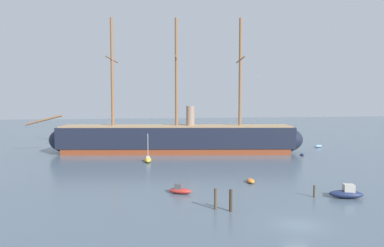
# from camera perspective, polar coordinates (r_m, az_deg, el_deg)

# --- Properties ---
(ground_plane) EXTENTS (400.00, 400.00, 0.00)m
(ground_plane) POSITION_cam_1_polar(r_m,az_deg,el_deg) (36.02, 17.03, -15.67)
(ground_plane) COLOR #4C5B6B
(tall_ship) EXTENTS (62.50, 16.90, 30.19)m
(tall_ship) POSITION_cam_1_polar(r_m,az_deg,el_deg) (79.00, -2.55, -2.45)
(tall_ship) COLOR brown
(tall_ship) RESTS_ON ground
(motorboat_foreground_left) EXTENTS (3.26, 2.47, 1.27)m
(motorboat_foreground_left) POSITION_cam_1_polar(r_m,az_deg,el_deg) (45.30, -2.00, -10.85)
(motorboat_foreground_left) COLOR #B22D28
(motorboat_foreground_left) RESTS_ON ground
(motorboat_foreground_right) EXTENTS (4.36, 2.79, 1.70)m
(motorboat_foreground_right) POSITION_cam_1_polar(r_m,az_deg,el_deg) (47.21, 24.00, -10.39)
(motorboat_foreground_right) COLOR #1E284C
(motorboat_foreground_right) RESTS_ON ground
(dinghy_near_centre) EXTENTS (1.38, 2.52, 0.57)m
(dinghy_near_centre) POSITION_cam_1_polar(r_m,az_deg,el_deg) (51.76, 9.58, -9.22)
(dinghy_near_centre) COLOR orange
(dinghy_near_centre) RESTS_ON ground
(sailboat_alongside_bow) EXTENTS (1.46, 4.29, 5.52)m
(sailboat_alongside_bow) POSITION_cam_1_polar(r_m,az_deg,el_deg) (68.32, -7.22, -5.85)
(sailboat_alongside_bow) COLOR gold
(sailboat_alongside_bow) RESTS_ON ground
(dinghy_alongside_stern) EXTENTS (1.51, 2.05, 0.44)m
(dinghy_alongside_stern) POSITION_cam_1_polar(r_m,az_deg,el_deg) (79.05, 17.60, -4.86)
(dinghy_alongside_stern) COLOR #1E284C
(dinghy_alongside_stern) RESTS_ON ground
(dinghy_far_left) EXTENTS (2.54, 1.12, 0.60)m
(dinghy_far_left) POSITION_cam_1_polar(r_m,az_deg,el_deg) (86.85, -18.42, -4.06)
(dinghy_far_left) COLOR gray
(dinghy_far_left) RESTS_ON ground
(dinghy_far_right) EXTENTS (2.89, 2.36, 0.63)m
(dinghy_far_right) POSITION_cam_1_polar(r_m,az_deg,el_deg) (94.17, 20.00, -3.48)
(dinghy_far_right) COLOR #7FB2D6
(dinghy_far_right) RESTS_ON ground
(motorboat_distant_centre) EXTENTS (3.71, 3.43, 1.50)m
(motorboat_distant_centre) POSITION_cam_1_polar(r_m,az_deg,el_deg) (96.73, 1.38, -2.94)
(motorboat_distant_centre) COLOR #236670
(motorboat_distant_centre) RESTS_ON ground
(mooring_piling_nearest) EXTENTS (0.27, 0.27, 1.45)m
(mooring_piling_nearest) POSITION_cam_1_polar(r_m,az_deg,el_deg) (46.23, 19.41, -10.41)
(mooring_piling_nearest) COLOR #4C3D2D
(mooring_piling_nearest) RESTS_ON ground
(mooring_piling_left_pair) EXTENTS (0.35, 0.35, 2.38)m
(mooring_piling_left_pair) POSITION_cam_1_polar(r_m,az_deg,el_deg) (38.41, 6.37, -12.41)
(mooring_piling_left_pair) COLOR #382B1E
(mooring_piling_left_pair) RESTS_ON ground
(mooring_piling_right_pair) EXTENTS (0.34, 0.34, 2.30)m
(mooring_piling_right_pair) POSITION_cam_1_polar(r_m,az_deg,el_deg) (38.99, 3.88, -12.21)
(mooring_piling_right_pair) COLOR #4C3D2D
(mooring_piling_right_pair) RESTS_ON ground
(seagull_in_flight) EXTENTS (0.60, 1.35, 0.14)m
(seagull_in_flight) POSITION_cam_1_polar(r_m,az_deg,el_deg) (67.85, 10.92, 7.76)
(seagull_in_flight) COLOR silver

